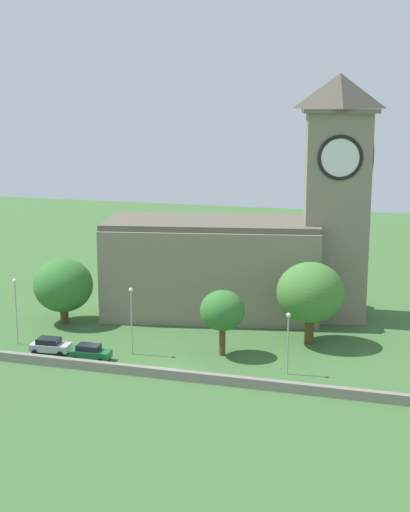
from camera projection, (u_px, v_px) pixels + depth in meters
ground_plane at (211, 328)px, 89.81m from camera, size 200.00×200.00×0.00m
church at (250, 245)px, 93.88m from camera, size 34.37×17.17×29.97m
quay_barrier at (163, 373)px, 73.66m from camera, size 49.08×0.70×0.98m
car_silver at (50, 345)px, 80.84m from camera, size 4.40×2.56×1.67m
car_green at (90, 352)px, 78.66m from camera, size 4.29×2.22×1.69m
streetlamp_west_end at (16, 301)px, 82.98m from camera, size 0.44×0.44×7.52m
streetlamp_west_mid at (131, 310)px, 79.62m from camera, size 0.44×0.44×7.39m
streetlamp_central at (288, 333)px, 73.92m from camera, size 0.44×0.44×6.37m
tree_riverside_east at (310, 293)px, 83.00m from camera, size 7.50×7.50×9.30m
tree_churchyard at (222, 311)px, 79.36m from camera, size 4.80×4.80×7.14m
tree_by_tower at (63, 285)px, 90.92m from camera, size 7.24×7.24×8.01m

